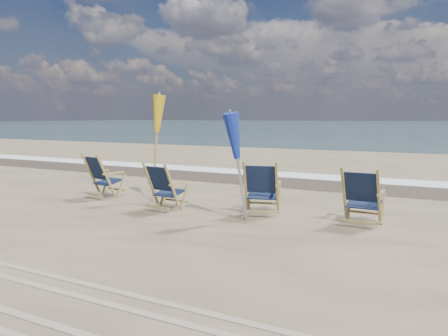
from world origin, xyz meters
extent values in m
plane|color=#385A5D|center=(0.00, 128.00, 0.00)|extent=(400.00, 400.00, 0.00)
cube|color=silver|center=(0.00, 8.30, 0.00)|extent=(200.00, 1.40, 0.01)
cube|color=#42362A|center=(0.00, 6.80, 0.00)|extent=(200.00, 2.60, 0.00)
cylinder|color=olive|center=(-1.85, 2.32, 1.22)|extent=(0.06, 0.06, 2.44)
cone|color=gold|center=(-1.85, 2.32, 1.97)|extent=(0.30, 0.30, 0.85)
cylinder|color=#A5A5AD|center=(0.72, 1.47, 1.02)|extent=(0.06, 0.06, 2.05)
cone|color=navy|center=(0.72, 1.47, 1.57)|extent=(0.30, 0.30, 0.85)
camera|label=1|loc=(4.25, -5.80, 1.95)|focal=35.00mm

